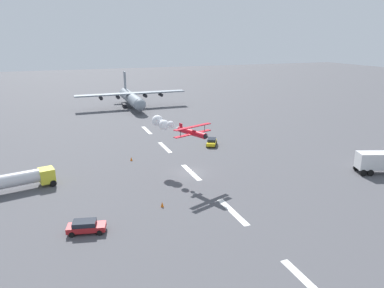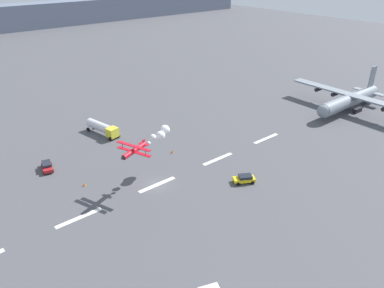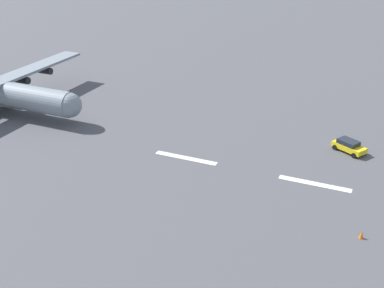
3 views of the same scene
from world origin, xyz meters
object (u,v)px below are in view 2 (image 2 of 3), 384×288
Objects in this scene: traffic_cone_far at (172,151)px; followme_car_yellow at (244,179)px; fuel_tanker_truck at (102,128)px; airport_staff_sedan at (47,166)px; traffic_cone_near at (84,184)px; stunt_biplane_red at (154,138)px; cargo_transport_plane at (348,101)px.

followme_car_yellow is at bearing -78.56° from traffic_cone_far.
airport_staff_sedan is at bearing -154.40° from fuel_tanker_truck.
traffic_cone_near is at bearing 179.99° from traffic_cone_far.
stunt_biplane_red reaches higher than followme_car_yellow.
followme_car_yellow is at bearing -171.75° from cargo_transport_plane.
traffic_cone_far is (20.61, -0.00, 0.00)m from traffic_cone_near.
cargo_transport_plane reaches higher than traffic_cone_far.
fuel_tanker_truck is at bearing 153.69° from cargo_transport_plane.
traffic_cone_near is (-12.53, 5.36, -7.79)m from stunt_biplane_red.
airport_staff_sedan is at bearing 156.51° from traffic_cone_far.
stunt_biplane_red is 17.81× the size of traffic_cone_far.
followme_car_yellow is (-48.32, -7.01, -2.42)m from cargo_transport_plane.
stunt_biplane_red is 15.69m from traffic_cone_near.
followme_car_yellow is 5.96× the size of traffic_cone_near.
stunt_biplane_red is 12.44m from traffic_cone_far.
traffic_cone_far is (7.46, -18.21, -1.37)m from fuel_tanker_truck.
airport_staff_sedan is (-27.53, 28.55, 0.00)m from followme_car_yellow.
airport_staff_sedan is 10.86m from traffic_cone_near.
cargo_transport_plane is at bearing 8.25° from followme_car_yellow.
cargo_transport_plane is 8.03× the size of followme_car_yellow.
airport_staff_sedan is (-15.76, 15.72, -7.35)m from stunt_biplane_red.
stunt_biplane_red is 2.99× the size of followme_car_yellow.
stunt_biplane_red is at bearing 132.53° from followme_car_yellow.
traffic_cone_near is at bearing 171.25° from cargo_transport_plane.
fuel_tanker_truck is at bearing 112.27° from traffic_cone_far.
traffic_cone_far is (8.09, 5.36, -7.79)m from stunt_biplane_red.
fuel_tanker_truck is 2.24× the size of followme_car_yellow.
followme_car_yellow is 30.35m from traffic_cone_near.
traffic_cone_near is (-24.29, 18.19, -0.44)m from followme_car_yellow.
airport_staff_sedan is at bearing 135.07° from stunt_biplane_red.
cargo_transport_plane reaches higher than stunt_biplane_red.
fuel_tanker_truck is 19.73m from traffic_cone_far.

